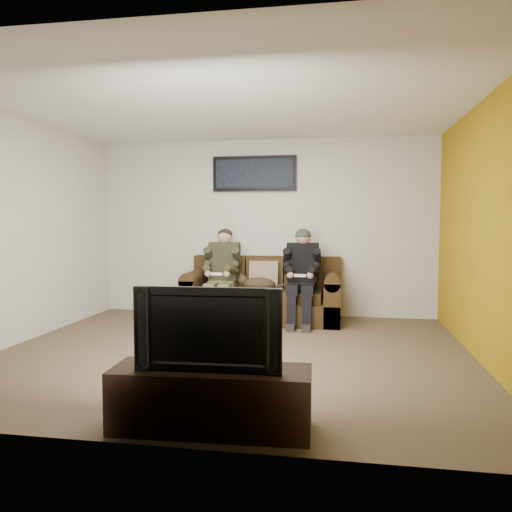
% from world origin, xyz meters
% --- Properties ---
extents(floor, '(5.00, 5.00, 0.00)m').
position_xyz_m(floor, '(0.00, 0.00, 0.00)').
color(floor, brown).
rests_on(floor, ground).
extents(ceiling, '(5.00, 5.00, 0.00)m').
position_xyz_m(ceiling, '(0.00, 0.00, 2.60)').
color(ceiling, silver).
rests_on(ceiling, ground).
extents(wall_back, '(5.00, 0.00, 5.00)m').
position_xyz_m(wall_back, '(0.00, 2.25, 1.30)').
color(wall_back, beige).
rests_on(wall_back, ground).
extents(wall_front, '(5.00, 0.00, 5.00)m').
position_xyz_m(wall_front, '(0.00, -2.25, 1.30)').
color(wall_front, beige).
rests_on(wall_front, ground).
extents(wall_left, '(0.00, 4.50, 4.50)m').
position_xyz_m(wall_left, '(-2.50, 0.00, 1.30)').
color(wall_left, beige).
rests_on(wall_left, ground).
extents(wall_right, '(0.00, 4.50, 4.50)m').
position_xyz_m(wall_right, '(2.50, 0.00, 1.30)').
color(wall_right, beige).
rests_on(wall_right, ground).
extents(accent_wall_right, '(0.00, 4.50, 4.50)m').
position_xyz_m(accent_wall_right, '(2.49, 0.00, 1.30)').
color(accent_wall_right, '#AE8011').
rests_on(accent_wall_right, ground).
extents(sofa, '(2.16, 0.93, 0.89)m').
position_xyz_m(sofa, '(0.04, 1.83, 0.33)').
color(sofa, '#382410').
rests_on(sofa, ground).
extents(throw_pillow, '(0.41, 0.20, 0.41)m').
position_xyz_m(throw_pillow, '(0.04, 1.87, 0.63)').
color(throw_pillow, '#8B705B').
rests_on(throw_pillow, sofa).
extents(throw_blanket, '(0.44, 0.22, 0.08)m').
position_xyz_m(throw_blanket, '(-0.61, 2.10, 0.89)').
color(throw_blanket, tan).
rests_on(throw_blanket, sofa).
extents(person_left, '(0.51, 0.87, 1.29)m').
position_xyz_m(person_left, '(-0.51, 1.65, 0.72)').
color(person_left, '#6B6442').
rests_on(person_left, sofa).
extents(person_right, '(0.51, 0.86, 1.30)m').
position_xyz_m(person_right, '(0.60, 1.65, 0.73)').
color(person_right, black).
rests_on(person_right, sofa).
extents(cat, '(0.66, 0.26, 0.24)m').
position_xyz_m(cat, '(-0.02, 1.65, 0.53)').
color(cat, '#4D331E').
rests_on(cat, sofa).
extents(framed_poster, '(1.25, 0.05, 0.52)m').
position_xyz_m(framed_poster, '(-0.16, 2.22, 2.10)').
color(framed_poster, black).
rests_on(framed_poster, wall_back).
extents(tv_stand, '(1.35, 0.49, 0.42)m').
position_xyz_m(tv_stand, '(0.28, -1.95, 0.21)').
color(tv_stand, '#311D10').
rests_on(tv_stand, ground).
extents(television, '(0.97, 0.17, 0.56)m').
position_xyz_m(television, '(0.28, -1.95, 0.70)').
color(television, black).
rests_on(television, tv_stand).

